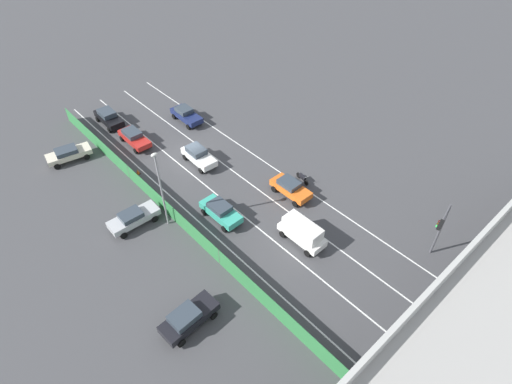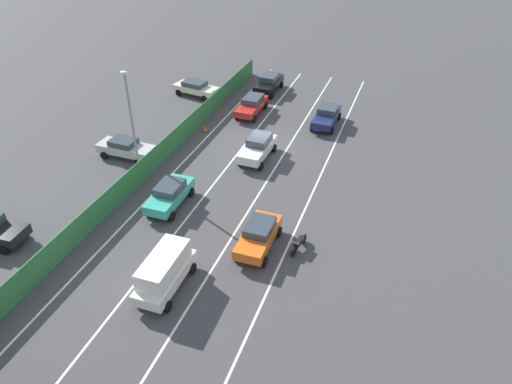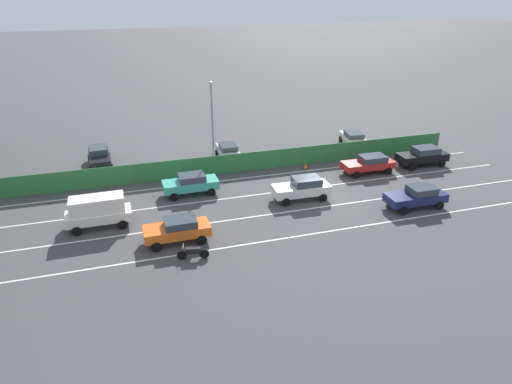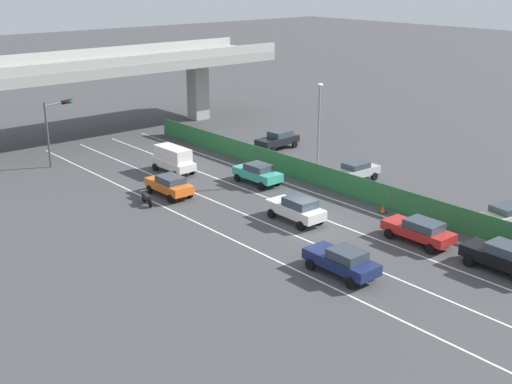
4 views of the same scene
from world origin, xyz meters
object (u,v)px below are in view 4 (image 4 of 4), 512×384
object	(u,v)px
car_sedan_white	(297,208)
car_sedan_navy	(342,260)
car_sedan_black	(504,256)
parked_wagon_silver	(354,171)
traffic_light	(55,121)
parked_sedan_cream	(507,214)
traffic_cone	(383,209)
motorcycle	(147,199)
car_sedan_red	(419,230)
street_lamp	(319,124)
parked_sedan_dark	(278,139)
car_taxi_teal	(258,173)
car_taxi_orange	(169,185)
car_van_white	(173,158)

from	to	relation	value
car_sedan_white	car_sedan_navy	size ratio (longest dim) A/B	0.98
car_sedan_black	parked_wagon_silver	distance (m)	17.91
traffic_light	car_sedan_white	bearing A→B (deg)	-74.76
car_sedan_black	parked_sedan_cream	bearing A→B (deg)	28.20
traffic_cone	motorcycle	bearing A→B (deg)	133.88
car_sedan_red	motorcycle	xyz separation A→B (m)	(-9.30, 17.27, -0.42)
street_lamp	car_sedan_red	bearing A→B (deg)	-107.70
parked_sedan_dark	parked_wagon_silver	bearing A→B (deg)	-100.72
car_taxi_teal	traffic_light	distance (m)	18.61
car_sedan_white	traffic_cone	xyz separation A→B (m)	(5.87, -2.74, -0.69)
car_sedan_navy	parked_sedan_cream	distance (m)	14.04
car_sedan_white	car_taxi_orange	world-z (taller)	car_sedan_white
parked_sedan_cream	car_van_white	bearing A→B (deg)	112.17
car_van_white	street_lamp	bearing A→B (deg)	-52.27
car_sedan_navy	parked_wagon_silver	distance (m)	17.55
car_van_white	parked_sedan_dark	bearing A→B (deg)	0.17
car_sedan_white	street_lamp	bearing A→B (deg)	35.64
car_sedan_white	parked_sedan_cream	world-z (taller)	car_sedan_white
traffic_light	car_taxi_orange	bearing A→B (deg)	-78.24
car_sedan_red	street_lamp	bearing A→B (deg)	72.30
car_sedan_navy	car_van_white	bearing A→B (deg)	80.59
traffic_cone	car_sedan_red	bearing A→B (deg)	-117.33
parked_sedan_cream	parked_sedan_dark	bearing A→B (deg)	85.58
car_taxi_teal	traffic_cone	world-z (taller)	car_taxi_teal
street_lamp	car_sedan_white	bearing A→B (deg)	-144.36
car_taxi_teal	street_lamp	xyz separation A→B (m)	(4.03, -2.74, 3.88)
parked_wagon_silver	car_sedan_black	bearing A→B (deg)	-110.66
car_sedan_black	car_van_white	world-z (taller)	car_van_white
parked_sedan_cream	traffic_light	world-z (taller)	traffic_light
car_taxi_orange	car_taxi_teal	bearing A→B (deg)	-16.17
parked_wagon_silver	street_lamp	distance (m)	4.95
parked_sedan_cream	parked_wagon_silver	xyz separation A→B (m)	(-0.28, 13.22, 0.02)
car_sedan_white	traffic_cone	world-z (taller)	car_sedan_white
car_van_white	motorcycle	xyz separation A→B (m)	(-5.97, -5.47, -0.79)
car_van_white	motorcycle	bearing A→B (deg)	-137.50
car_sedan_black	parked_sedan_dark	bearing A→B (deg)	73.30
motorcycle	traffic_cone	bearing A→B (deg)	-46.12
parked_wagon_silver	traffic_light	bearing A→B (deg)	128.89
car_sedan_red	street_lamp	size ratio (longest dim) A/B	0.58
parked_sedan_dark	traffic_light	xyz separation A→B (m)	(-18.44, 8.48, 3.05)
car_van_white	traffic_cone	xyz separation A→B (m)	(5.89, -17.80, -0.98)
car_sedan_navy	car_sedan_black	size ratio (longest dim) A/B	0.98
car_sedan_red	traffic_cone	xyz separation A→B (m)	(2.55, 4.94, -0.62)
car_taxi_orange	car_van_white	bearing A→B (deg)	53.71
car_sedan_navy	traffic_light	bearing A→B (deg)	94.82
car_sedan_black	traffic_light	size ratio (longest dim) A/B	0.81
parked_sedan_cream	street_lamp	world-z (taller)	street_lamp
car_taxi_teal	car_sedan_red	bearing A→B (deg)	-90.47
car_sedan_white	street_lamp	size ratio (longest dim) A/B	0.55
motorcycle	parked_sedan_dark	xyz separation A→B (m)	(18.01, 5.50, 0.48)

